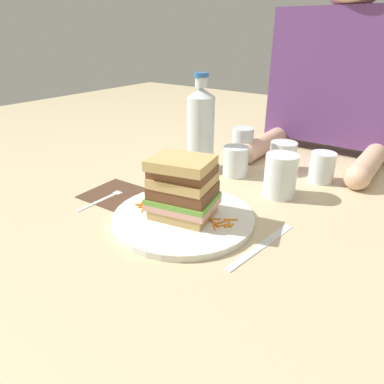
# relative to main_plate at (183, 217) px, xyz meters

# --- Properties ---
(ground_plane) EXTENTS (3.00, 3.00, 0.00)m
(ground_plane) POSITION_rel_main_plate_xyz_m (0.01, 0.01, -0.01)
(ground_plane) COLOR #C6B289
(main_plate) EXTENTS (0.29, 0.29, 0.01)m
(main_plate) POSITION_rel_main_plate_xyz_m (0.00, 0.00, 0.00)
(main_plate) COLOR white
(main_plate) RESTS_ON ground_plane
(sandwich) EXTENTS (0.15, 0.13, 0.13)m
(sandwich) POSITION_rel_main_plate_xyz_m (0.00, -0.00, 0.07)
(sandwich) COLOR tan
(sandwich) RESTS_ON main_plate
(carrot_shred_0) EXTENTS (0.02, 0.02, 0.00)m
(carrot_shred_0) POSITION_rel_main_plate_xyz_m (-0.06, -0.01, 0.01)
(carrot_shred_0) COLOR orange
(carrot_shred_0) RESTS_ON main_plate
(carrot_shred_1) EXTENTS (0.02, 0.01, 0.00)m
(carrot_shred_1) POSITION_rel_main_plate_xyz_m (-0.10, -0.02, 0.01)
(carrot_shred_1) COLOR orange
(carrot_shred_1) RESTS_ON main_plate
(carrot_shred_2) EXTENTS (0.02, 0.02, 0.00)m
(carrot_shred_2) POSITION_rel_main_plate_xyz_m (-0.09, -0.03, 0.01)
(carrot_shred_2) COLOR orange
(carrot_shred_2) RESTS_ON main_plate
(carrot_shred_3) EXTENTS (0.02, 0.02, 0.00)m
(carrot_shred_3) POSITION_rel_main_plate_xyz_m (-0.07, -0.03, 0.01)
(carrot_shred_3) COLOR orange
(carrot_shred_3) RESTS_ON main_plate
(carrot_shred_4) EXTENTS (0.01, 0.02, 0.00)m
(carrot_shred_4) POSITION_rel_main_plate_xyz_m (-0.06, -0.03, 0.01)
(carrot_shred_4) COLOR orange
(carrot_shred_4) RESTS_ON main_plate
(carrot_shred_5) EXTENTS (0.02, 0.02, 0.00)m
(carrot_shred_5) POSITION_rel_main_plate_xyz_m (-0.08, -0.03, 0.01)
(carrot_shred_5) COLOR orange
(carrot_shred_5) RESTS_ON main_plate
(carrot_shred_6) EXTENTS (0.01, 0.03, 0.00)m
(carrot_shred_6) POSITION_rel_main_plate_xyz_m (-0.10, -0.00, 0.01)
(carrot_shred_6) COLOR orange
(carrot_shred_6) RESTS_ON main_plate
(carrot_shred_7) EXTENTS (0.02, 0.02, 0.00)m
(carrot_shred_7) POSITION_rel_main_plate_xyz_m (-0.08, -0.02, 0.01)
(carrot_shred_7) COLOR orange
(carrot_shred_7) RESTS_ON main_plate
(carrot_shred_8) EXTENTS (0.01, 0.03, 0.00)m
(carrot_shred_8) POSITION_rel_main_plate_xyz_m (-0.10, -0.02, 0.01)
(carrot_shred_8) COLOR orange
(carrot_shred_8) RESTS_ON main_plate
(carrot_shred_9) EXTENTS (0.03, 0.02, 0.00)m
(carrot_shred_9) POSITION_rel_main_plate_xyz_m (0.07, 0.01, 0.01)
(carrot_shred_9) COLOR orange
(carrot_shred_9) RESTS_ON main_plate
(carrot_shred_10) EXTENTS (0.02, 0.03, 0.00)m
(carrot_shred_10) POSITION_rel_main_plate_xyz_m (0.08, -0.00, 0.01)
(carrot_shred_10) COLOR orange
(carrot_shred_10) RESTS_ON main_plate
(carrot_shred_11) EXTENTS (0.03, 0.02, 0.00)m
(carrot_shred_11) POSITION_rel_main_plate_xyz_m (0.09, 0.04, 0.01)
(carrot_shred_11) COLOR orange
(carrot_shred_11) RESTS_ON main_plate
(carrot_shred_12) EXTENTS (0.01, 0.02, 0.00)m
(carrot_shred_12) POSITION_rel_main_plate_xyz_m (0.10, 0.01, 0.01)
(carrot_shred_12) COLOR orange
(carrot_shred_12) RESTS_ON main_plate
(carrot_shred_13) EXTENTS (0.02, 0.03, 0.00)m
(carrot_shred_13) POSITION_rel_main_plate_xyz_m (0.08, 0.01, 0.01)
(carrot_shred_13) COLOR orange
(carrot_shred_13) RESTS_ON main_plate
(carrot_shred_14) EXTENTS (0.02, 0.02, 0.00)m
(carrot_shred_14) POSITION_rel_main_plate_xyz_m (0.09, 0.01, 0.01)
(carrot_shred_14) COLOR orange
(carrot_shred_14) RESTS_ON main_plate
(carrot_shred_15) EXTENTS (0.02, 0.02, 0.00)m
(carrot_shred_15) POSITION_rel_main_plate_xyz_m (0.10, 0.02, 0.01)
(carrot_shred_15) COLOR orange
(carrot_shred_15) RESTS_ON main_plate
(carrot_shred_16) EXTENTS (0.03, 0.02, 0.00)m
(carrot_shred_16) POSITION_rel_main_plate_xyz_m (0.06, 0.02, 0.01)
(carrot_shred_16) COLOR orange
(carrot_shred_16) RESTS_ON main_plate
(napkin_dark) EXTENTS (0.14, 0.14, 0.00)m
(napkin_dark) POSITION_rel_main_plate_xyz_m (-0.21, 0.00, -0.01)
(napkin_dark) COLOR #4C3323
(napkin_dark) RESTS_ON ground_plane
(fork) EXTENTS (0.02, 0.17, 0.00)m
(fork) POSITION_rel_main_plate_xyz_m (-0.21, -0.02, -0.00)
(fork) COLOR silver
(fork) RESTS_ON napkin_dark
(knife) EXTENTS (0.04, 0.20, 0.00)m
(knife) POSITION_rel_main_plate_xyz_m (0.17, 0.00, -0.01)
(knife) COLOR silver
(knife) RESTS_ON ground_plane
(juice_glass) EXTENTS (0.08, 0.08, 0.10)m
(juice_glass) POSITION_rel_main_plate_xyz_m (0.11, 0.23, 0.04)
(juice_glass) COLOR white
(juice_glass) RESTS_ON ground_plane
(water_bottle) EXTENTS (0.07, 0.07, 0.26)m
(water_bottle) POSITION_rel_main_plate_xyz_m (-0.14, 0.26, 0.11)
(water_bottle) COLOR silver
(water_bottle) RESTS_ON ground_plane
(empty_tumbler_0) EXTENTS (0.06, 0.06, 0.10)m
(empty_tumbler_0) POSITION_rel_main_plate_xyz_m (-0.08, 0.40, 0.04)
(empty_tumbler_0) COLOR silver
(empty_tumbler_0) RESTS_ON ground_plane
(empty_tumbler_1) EXTENTS (0.07, 0.07, 0.08)m
(empty_tumbler_1) POSITION_rel_main_plate_xyz_m (0.05, 0.39, 0.03)
(empty_tumbler_1) COLOR silver
(empty_tumbler_1) RESTS_ON ground_plane
(empty_tumbler_2) EXTENTS (0.06, 0.06, 0.08)m
(empty_tumbler_2) POSITION_rel_main_plate_xyz_m (0.16, 0.37, 0.03)
(empty_tumbler_2) COLOR silver
(empty_tumbler_2) RESTS_ON ground_plane
(empty_tumbler_3) EXTENTS (0.07, 0.07, 0.08)m
(empty_tumbler_3) POSITION_rel_main_plate_xyz_m (-0.04, 0.28, 0.03)
(empty_tumbler_3) COLOR silver
(empty_tumbler_3) RESTS_ON ground_plane
(diner_across) EXTENTS (0.41, 0.41, 0.61)m
(diner_across) POSITION_rel_main_plate_xyz_m (0.09, 0.64, 0.28)
(diner_across) COLOR #DBAD89
(diner_across) RESTS_ON ground_plane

